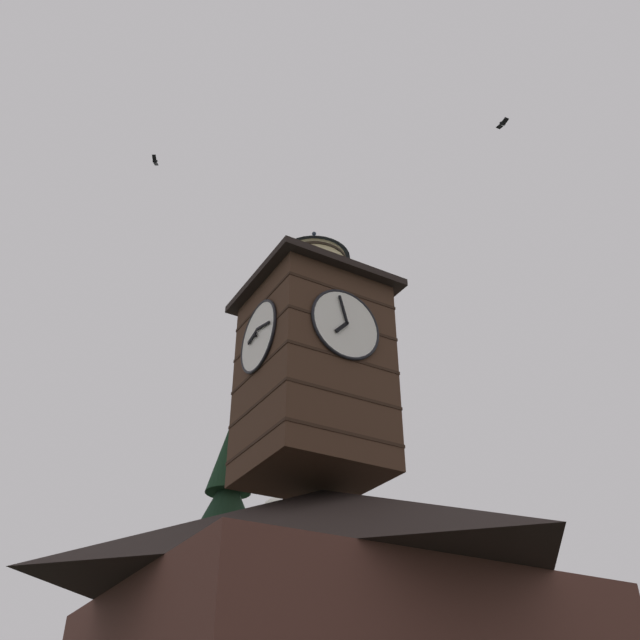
{
  "coord_description": "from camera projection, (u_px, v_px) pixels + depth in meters",
  "views": [
    {
      "loc": [
        8.9,
        17.05,
        1.78
      ],
      "look_at": [
        -1.04,
        -0.02,
        14.34
      ],
      "focal_mm": 38.7,
      "sensor_mm": 36.0,
      "label": 1
    }
  ],
  "objects": [
    {
      "name": "clock_tower",
      "position": [
        313.0,
        361.0,
        22.32
      ],
      "size": [
        4.61,
        4.61,
        9.41
      ],
      "color": "#422B1E",
      "rests_on": "building_main"
    },
    {
      "name": "pine_tree_behind",
      "position": [
        217.0,
        634.0,
        22.63
      ],
      "size": [
        5.24,
        5.24,
        12.95
      ],
      "color": "#473323",
      "rests_on": "ground_plane"
    },
    {
      "name": "moon",
      "position": [
        275.0,
        510.0,
        54.06
      ],
      "size": [
        1.95,
        1.95,
        1.95
      ],
      "color": "silver"
    },
    {
      "name": "flying_bird_high",
      "position": [
        503.0,
        124.0,
        24.27
      ],
      "size": [
        0.25,
        0.53,
        0.14
      ],
      "color": "black"
    },
    {
      "name": "flying_bird_low",
      "position": [
        155.0,
        161.0,
        25.03
      ],
      "size": [
        0.38,
        0.53,
        0.13
      ],
      "color": "black"
    }
  ]
}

